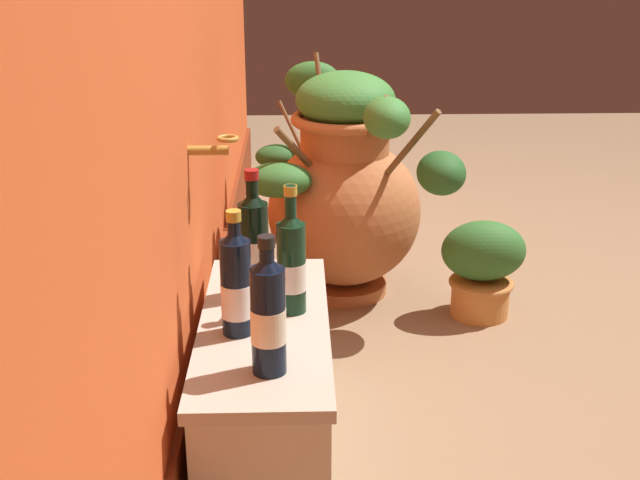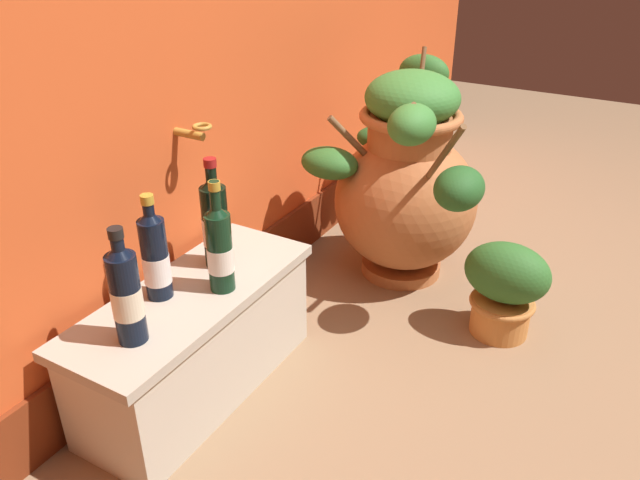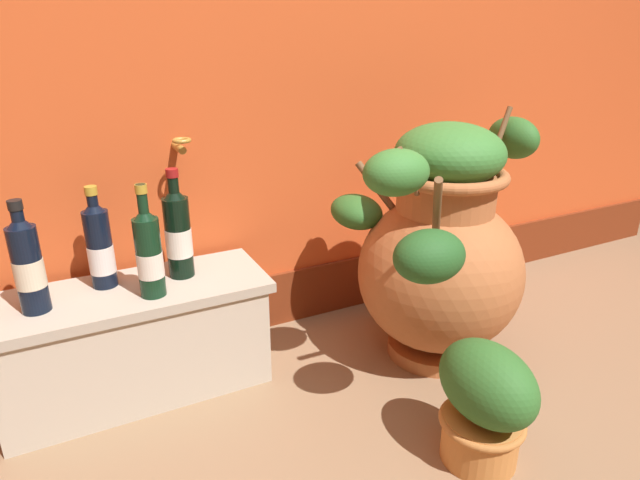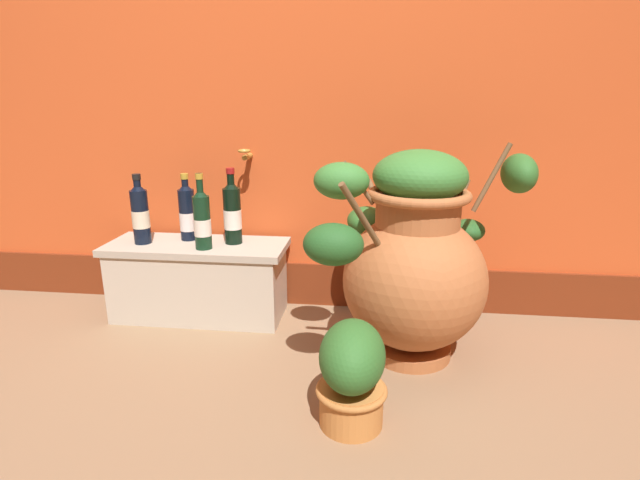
# 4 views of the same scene
# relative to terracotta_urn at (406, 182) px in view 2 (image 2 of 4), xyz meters

# --- Properties ---
(ground_plane) EXTENTS (7.00, 7.00, 0.00)m
(ground_plane) POSITION_rel_terracotta_urn_xyz_m (-0.46, -0.67, -0.38)
(ground_plane) COLOR #896B4C
(terracotta_urn) EXTENTS (0.80, 0.69, 0.81)m
(terracotta_urn) POSITION_rel_terracotta_urn_xyz_m (0.00, 0.00, 0.00)
(terracotta_urn) COLOR #B26638
(terracotta_urn) RESTS_ON ground_plane
(stone_ledge) EXTENTS (0.79, 0.31, 0.34)m
(stone_ledge) POSITION_rel_terracotta_urn_xyz_m (-0.93, 0.25, -0.20)
(stone_ledge) COLOR beige
(stone_ledge) RESTS_ON ground_plane
(wine_bottle_left) EXTENTS (0.07, 0.07, 0.32)m
(wine_bottle_left) POSITION_rel_terracotta_urn_xyz_m (-0.87, 0.18, 0.09)
(wine_bottle_left) COLOR black
(wine_bottle_left) RESTS_ON stone_ledge
(wine_bottle_middle) EXTENTS (0.08, 0.08, 0.33)m
(wine_bottle_middle) POSITION_rel_terracotta_urn_xyz_m (-0.77, 0.27, 0.10)
(wine_bottle_middle) COLOR black
(wine_bottle_middle) RESTS_ON stone_ledge
(wine_bottle_right) EXTENTS (0.07, 0.07, 0.30)m
(wine_bottle_right) POSITION_rel_terracotta_urn_xyz_m (-0.98, 0.30, 0.09)
(wine_bottle_right) COLOR black
(wine_bottle_right) RESTS_ON stone_ledge
(wine_bottle_back) EXTENTS (0.08, 0.08, 0.31)m
(wine_bottle_back) POSITION_rel_terracotta_urn_xyz_m (-1.17, 0.23, 0.10)
(wine_bottle_back) COLOR black
(wine_bottle_back) RESTS_ON stone_ledge
(potted_shrub) EXTENTS (0.22, 0.28, 0.33)m
(potted_shrub) POSITION_rel_terracotta_urn_xyz_m (-0.20, -0.45, -0.21)
(potted_shrub) COLOR #CC7F3D
(potted_shrub) RESTS_ON ground_plane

